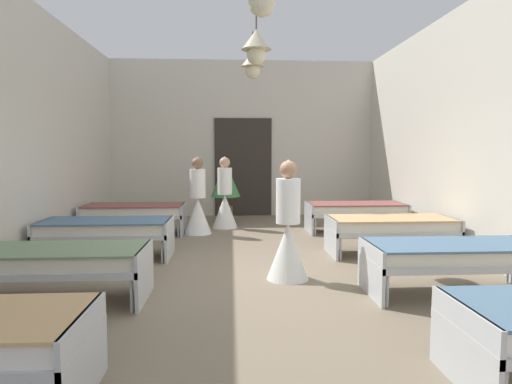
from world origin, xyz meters
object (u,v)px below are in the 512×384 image
(bed_left_row_1, at_px, (54,261))
(bed_left_row_3, at_px, (134,211))
(nurse_far_aisle, at_px, (225,202))
(potted_plant, at_px, (226,183))
(bed_right_row_1, at_px, (454,255))
(bed_left_row_2, at_px, (106,229))
(bed_right_row_2, at_px, (391,226))
(nurse_near_aisle, at_px, (198,207))
(bed_right_row_3, at_px, (356,210))
(nurse_mid_aisle, at_px, (288,237))

(bed_left_row_1, distance_m, bed_left_row_3, 3.80)
(nurse_far_aisle, xyz_separation_m, potted_plant, (0.01, 0.59, 0.37))
(bed_right_row_1, relative_size, bed_left_row_2, 1.00)
(bed_left_row_2, bearing_deg, bed_left_row_1, -90.00)
(bed_right_row_2, bearing_deg, nurse_near_aisle, 148.74)
(bed_left_row_1, distance_m, bed_right_row_3, 5.74)
(bed_left_row_1, height_order, nurse_near_aisle, nurse_near_aisle)
(bed_right_row_1, relative_size, nurse_mid_aisle, 1.28)
(bed_left_row_1, relative_size, bed_left_row_3, 1.00)
(bed_left_row_1, xyz_separation_m, nurse_near_aisle, (1.21, 3.78, 0.09))
(bed_left_row_1, bearing_deg, bed_left_row_2, 90.00)
(bed_left_row_2, height_order, potted_plant, potted_plant)
(bed_right_row_3, height_order, nurse_mid_aisle, nurse_mid_aisle)
(nurse_near_aisle, bearing_deg, bed_left_row_3, 54.09)
(bed_right_row_2, relative_size, bed_right_row_3, 1.00)
(nurse_near_aisle, relative_size, potted_plant, 1.09)
(bed_left_row_3, distance_m, nurse_mid_aisle, 4.03)
(bed_left_row_2, bearing_deg, bed_right_row_3, 23.82)
(bed_left_row_1, xyz_separation_m, bed_left_row_3, (0.00, 3.80, 0.00))
(bed_left_row_1, height_order, bed_right_row_1, same)
(bed_left_row_3, distance_m, nurse_near_aisle, 1.22)
(bed_right_row_2, height_order, potted_plant, potted_plant)
(nurse_far_aisle, bearing_deg, bed_right_row_3, -122.12)
(bed_left_row_3, bearing_deg, nurse_mid_aisle, -50.69)
(bed_right_row_2, relative_size, nurse_far_aisle, 1.28)
(bed_left_row_1, height_order, potted_plant, potted_plant)
(bed_right_row_2, distance_m, nurse_near_aisle, 3.62)
(bed_left_row_2, xyz_separation_m, bed_left_row_3, (0.00, 1.90, 0.00))
(bed_left_row_1, relative_size, bed_right_row_2, 1.00)
(bed_right_row_1, xyz_separation_m, nurse_near_aisle, (-3.09, 3.78, 0.09))
(nurse_mid_aisle, relative_size, nurse_far_aisle, 1.00)
(nurse_mid_aisle, bearing_deg, bed_left_row_1, 47.12)
(bed_right_row_3, xyz_separation_m, potted_plant, (-2.57, 1.21, 0.46))
(nurse_near_aisle, relative_size, nurse_mid_aisle, 1.00)
(bed_right_row_1, distance_m, bed_left_row_2, 4.70)
(bed_right_row_1, height_order, bed_left_row_2, same)
(bed_left_row_2, relative_size, nurse_mid_aisle, 1.28)
(bed_left_row_2, height_order, bed_left_row_3, same)
(bed_left_row_1, relative_size, bed_right_row_1, 1.00)
(bed_left_row_1, distance_m, potted_plant, 5.33)
(bed_right_row_1, distance_m, bed_right_row_3, 3.80)
(bed_left_row_3, relative_size, bed_right_row_3, 1.00)
(nurse_far_aisle, relative_size, potted_plant, 1.09)
(bed_left_row_1, bearing_deg, potted_plant, 70.95)
(bed_right_row_3, bearing_deg, bed_left_row_2, -156.18)
(bed_right_row_3, xyz_separation_m, nurse_near_aisle, (-3.09, -0.02, 0.09))
(nurse_mid_aisle, height_order, potted_plant, nurse_mid_aisle)
(nurse_far_aisle, bearing_deg, bed_left_row_2, 127.26)
(bed_left_row_2, xyz_separation_m, potted_plant, (1.73, 3.11, 0.46))
(nurse_far_aisle, bearing_deg, bed_right_row_2, -152.86)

